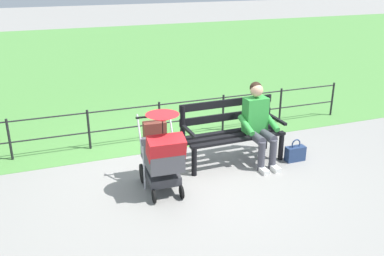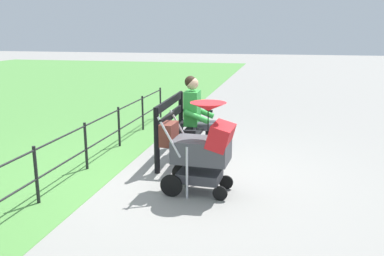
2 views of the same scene
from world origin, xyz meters
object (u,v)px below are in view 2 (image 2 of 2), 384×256
at_px(park_bench, 180,126).
at_px(stroller, 202,147).
at_px(handbag, 216,137).
at_px(person_on_bench, 199,113).

distance_m(park_bench, stroller, 1.45).
xyz_separation_m(park_bench, handbag, (-0.95, 0.42, -0.40)).
bearing_deg(stroller, park_bench, -155.19).
xyz_separation_m(person_on_bench, stroller, (1.68, 0.38, -0.08)).
distance_m(person_on_bench, stroller, 1.72).
bearing_deg(handbag, stroller, 4.68).
bearing_deg(person_on_bench, stroller, 12.93).
relative_size(park_bench, handbag, 4.35).
distance_m(stroller, handbag, 2.32).
height_order(stroller, handbag, stroller).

